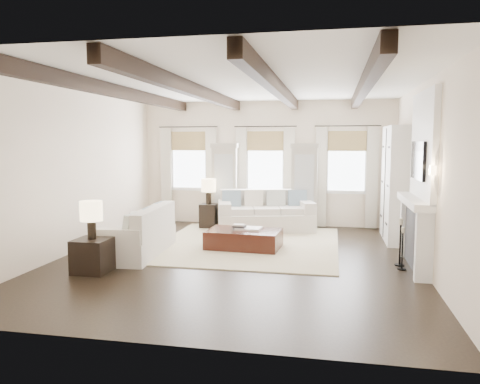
% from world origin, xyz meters
% --- Properties ---
extents(ground, '(7.50, 7.50, 0.00)m').
position_xyz_m(ground, '(0.00, 0.00, 0.00)').
color(ground, black).
rests_on(ground, ground).
extents(room_shell, '(6.54, 7.54, 3.22)m').
position_xyz_m(room_shell, '(0.75, 0.90, 1.89)').
color(room_shell, white).
rests_on(room_shell, ground).
extents(area_rug, '(3.74, 4.15, 0.02)m').
position_xyz_m(area_rug, '(-0.02, 1.29, 0.01)').
color(area_rug, beige).
rests_on(area_rug, ground).
extents(sofa_back, '(2.48, 1.60, 0.98)m').
position_xyz_m(sofa_back, '(0.12, 2.91, 0.39)').
color(sofa_back, silver).
rests_on(sofa_back, ground).
extents(sofa_left, '(1.09, 2.19, 0.92)m').
position_xyz_m(sofa_left, '(-1.91, 0.03, 0.38)').
color(sofa_left, silver).
rests_on(sofa_left, ground).
extents(ottoman, '(1.52, 1.00, 0.38)m').
position_xyz_m(ottoman, '(-0.03, 0.88, 0.19)').
color(ottoman, black).
rests_on(ottoman, ground).
extents(tray, '(0.52, 0.41, 0.04)m').
position_xyz_m(tray, '(0.06, 0.96, 0.40)').
color(tray, white).
rests_on(tray, ottoman).
extents(book_lower, '(0.27, 0.22, 0.04)m').
position_xyz_m(book_lower, '(-0.14, 0.91, 0.44)').
color(book_lower, '#262628').
rests_on(book_lower, tray).
extents(book_upper, '(0.23, 0.18, 0.03)m').
position_xyz_m(book_upper, '(-0.13, 0.89, 0.48)').
color(book_upper, beige).
rests_on(book_upper, book_lower).
extents(side_table_front, '(0.56, 0.56, 0.56)m').
position_xyz_m(side_table_front, '(-2.17, -1.31, 0.28)').
color(side_table_front, black).
rests_on(side_table_front, ground).
extents(lamp_front, '(0.37, 0.37, 0.63)m').
position_xyz_m(lamp_front, '(-2.17, -1.31, 0.99)').
color(lamp_front, black).
rests_on(lamp_front, side_table_front).
extents(side_table_back, '(0.41, 0.41, 0.61)m').
position_xyz_m(side_table_back, '(-1.32, 2.96, 0.30)').
color(side_table_back, black).
rests_on(side_table_back, ground).
extents(lamp_back, '(0.37, 0.37, 0.63)m').
position_xyz_m(lamp_back, '(-1.32, 2.96, 1.04)').
color(lamp_back, black).
rests_on(lamp_back, side_table_back).
extents(candlestick_near, '(0.15, 0.15, 0.73)m').
position_xyz_m(candlestick_near, '(2.90, -0.15, 0.30)').
color(candlestick_near, black).
rests_on(candlestick_near, ground).
extents(candlestick_far, '(0.17, 0.17, 0.83)m').
position_xyz_m(candlestick_far, '(2.90, 0.12, 0.35)').
color(candlestick_far, black).
rests_on(candlestick_far, ground).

